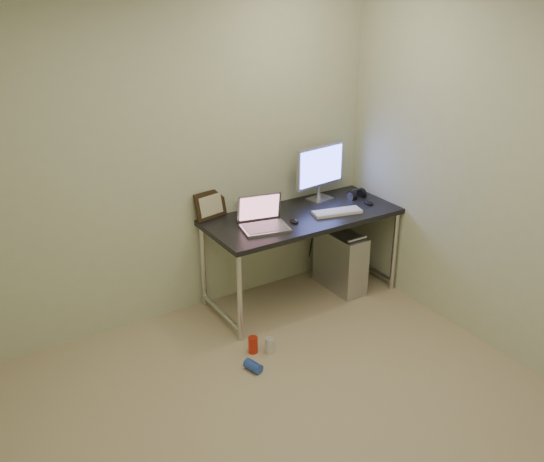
% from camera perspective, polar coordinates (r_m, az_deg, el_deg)
% --- Properties ---
extents(floor, '(3.50, 3.50, 0.00)m').
position_cam_1_polar(floor, '(3.79, 2.62, -19.01)').
color(floor, tan).
rests_on(floor, ground).
extents(wall_back, '(3.50, 0.02, 2.50)m').
position_cam_1_polar(wall_back, '(4.54, -9.69, 6.39)').
color(wall_back, beige).
rests_on(wall_back, ground).
extents(wall_right, '(0.02, 3.50, 2.50)m').
position_cam_1_polar(wall_right, '(4.27, 22.80, 3.76)').
color(wall_right, beige).
rests_on(wall_right, ground).
extents(desk, '(1.58, 0.69, 0.75)m').
position_cam_1_polar(desk, '(4.88, 2.82, 0.70)').
color(desk, black).
rests_on(desk, ground).
extents(tower_computer, '(0.22, 0.50, 0.55)m').
position_cam_1_polar(tower_computer, '(5.23, 6.43, -2.75)').
color(tower_computer, silver).
rests_on(tower_computer, ground).
extents(cable_a, '(0.01, 0.16, 0.69)m').
position_cam_1_polar(cable_a, '(5.38, 3.90, -0.20)').
color(cable_a, black).
rests_on(cable_a, ground).
extents(cable_b, '(0.02, 0.11, 0.71)m').
position_cam_1_polar(cable_b, '(5.42, 4.79, -0.27)').
color(cable_b, black).
rests_on(cable_b, ground).
extents(can_red, '(0.09, 0.09, 0.13)m').
position_cam_1_polar(can_red, '(4.45, -1.80, -10.66)').
color(can_red, red).
rests_on(can_red, ground).
extents(can_white, '(0.08, 0.08, 0.12)m').
position_cam_1_polar(can_white, '(4.44, -0.22, -10.73)').
color(can_white, silver).
rests_on(can_white, ground).
extents(can_blue, '(0.10, 0.14, 0.07)m').
position_cam_1_polar(can_blue, '(4.29, -1.79, -12.60)').
color(can_blue, '#294BB8').
rests_on(can_blue, ground).
extents(laptop, '(0.40, 0.35, 0.24)m').
position_cam_1_polar(laptop, '(4.59, -0.87, 1.05)').
color(laptop, silver).
rests_on(laptop, desk).
extents(monitor, '(0.50, 0.17, 0.47)m').
position_cam_1_polar(monitor, '(5.09, 4.56, 5.90)').
color(monitor, silver).
rests_on(monitor, desk).
extents(keyboard, '(0.41, 0.21, 0.02)m').
position_cam_1_polar(keyboard, '(4.89, 6.15, 1.78)').
color(keyboard, silver).
rests_on(keyboard, desk).
extents(mouse_right, '(0.07, 0.11, 0.04)m').
position_cam_1_polar(mouse_right, '(5.12, 9.11, 2.73)').
color(mouse_right, black).
rests_on(mouse_right, desk).
extents(mouse_left, '(0.08, 0.11, 0.03)m').
position_cam_1_polar(mouse_left, '(4.69, 2.10, 1.02)').
color(mouse_left, black).
rests_on(mouse_left, desk).
extents(headphones, '(0.15, 0.09, 0.10)m').
position_cam_1_polar(headphones, '(5.24, 7.98, 3.40)').
color(headphones, black).
rests_on(headphones, desk).
extents(picture_frame, '(0.29, 0.14, 0.23)m').
position_cam_1_polar(picture_frame, '(4.76, -5.83, 2.48)').
color(picture_frame, black).
rests_on(picture_frame, desk).
extents(webcam, '(0.04, 0.03, 0.12)m').
position_cam_1_polar(webcam, '(4.85, -3.04, 2.74)').
color(webcam, silver).
rests_on(webcam, desk).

